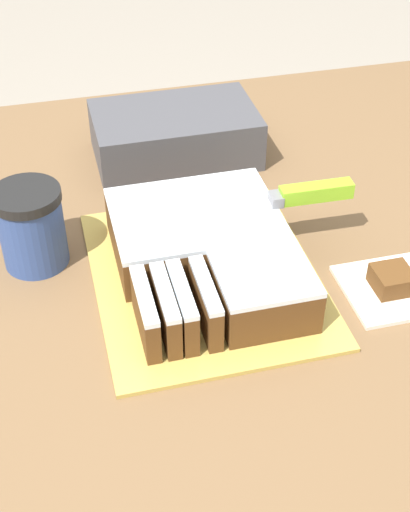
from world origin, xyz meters
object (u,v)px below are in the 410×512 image
brownie (392,280)px  storage_box (175,135)px  cake_board (205,277)px  coffee_cup (31,227)px  cake (207,253)px  knife (292,197)px

brownie → storage_box: size_ratio=0.19×
cake_board → coffee_cup: coffee_cup is taller
storage_box → cake_board: bearing=-95.2°
cake → brownie: (0.22, -0.09, -0.02)m
cake → storage_box: bearing=85.5°
cake_board → brownie: brownie is taller
cake → brownie: cake is taller
knife → storage_box: knife is taller
cake_board → storage_box: storage_box is taller
cake → knife: 0.14m
coffee_cup → brownie: size_ratio=2.34×
cake → storage_box: 0.31m
brownie → cake: bearing=158.2°
cake_board → brownie: (0.23, -0.08, 0.02)m
brownie → coffee_cup: bearing=158.3°
cake_board → cake: cake is taller
coffee_cup → storage_box: bearing=42.4°
brownie → storage_box: storage_box is taller
knife → coffee_cup: coffee_cup is taller
cake → knife: (0.13, 0.04, 0.04)m
cake → coffee_cup: 0.24m
coffee_cup → cake_board: bearing=-23.4°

